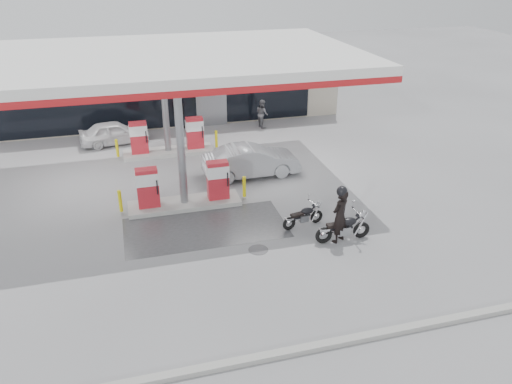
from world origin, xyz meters
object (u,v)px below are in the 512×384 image
pump_island_near (184,190)px  sedan_white (114,133)px  parked_motorcycle (304,217)px  hatchback_silver (251,161)px  pump_island_far (168,140)px  attendant (262,114)px  parked_car_left (45,118)px  biker_main (340,216)px  main_motorcycle (344,229)px  biker_walking (180,113)px

pump_island_near → sedan_white: size_ratio=1.42×
pump_island_near → parked_motorcycle: size_ratio=3.00×
sedan_white → hatchback_silver: (5.97, -6.00, 0.10)m
pump_island_far → parked_motorcycle: size_ratio=3.00×
sedan_white → attendant: 8.39m
attendant → parked_car_left: size_ratio=0.39×
pump_island_near → biker_main: bearing=-40.3°
main_motorcycle → parked_car_left: size_ratio=0.50×
pump_island_near → biker_main: 6.45m
attendant → parked_car_left: (-12.23, 3.20, -0.21)m
parked_motorcycle → attendant: attendant is taller
sedan_white → parked_car_left: sedan_white is taller
pump_island_near → sedan_white: bearing=107.5°
main_motorcycle → biker_walking: bearing=105.9°
parked_motorcycle → main_motorcycle: bearing=-63.9°
attendant → parked_motorcycle: bearing=160.7°
sedan_white → parked_car_left: 5.43m
hatchback_silver → attendant: bearing=-21.6°
main_motorcycle → biker_main: size_ratio=1.03×
biker_main → hatchback_silver: size_ratio=0.46×
pump_island_far → parked_motorcycle: bearing=-65.2°
pump_island_far → biker_main: biker_main is taller
sedan_white → attendant: (8.36, 0.60, 0.20)m
pump_island_far → biker_walking: (1.14, 3.80, 0.24)m
pump_island_near → biker_walking: bearing=83.3°
pump_island_near → sedan_white: (-2.59, 8.20, -0.09)m
parked_motorcycle → sedan_white: size_ratio=0.47×
sedan_white → hatchback_silver: size_ratio=0.83×
pump_island_near → hatchback_silver: (3.38, 2.20, 0.01)m
parked_motorcycle → biker_walking: (-2.94, 12.63, 0.56)m
attendant → biker_walking: size_ratio=0.86×
attendant → hatchback_silver: attendant is taller
attendant → biker_walking: 4.74m
pump_island_near → parked_motorcycle: 4.98m
pump_island_far → sedan_white: size_ratio=1.42×
main_motorcycle → parked_car_left: parked_car_left is taller
sedan_white → biker_walking: size_ratio=1.91×
pump_island_far → attendant: bearing=25.9°
pump_island_far → biker_walking: 3.98m
attendant → hatchback_silver: size_ratio=0.37×
parked_car_left → biker_walking: (7.61, -2.20, 0.34)m
biker_main → pump_island_near: bearing=-71.8°
attendant → main_motorcycle: bearing=166.0°
main_motorcycle → sedan_white: 14.57m
biker_main → parked_car_left: bearing=-86.3°
hatchback_silver → biker_walking: biker_walking is taller
parked_car_left → parked_motorcycle: bearing=-126.1°
hatchback_silver → biker_walking: bearing=14.7°
parked_car_left → biker_walking: bearing=-87.7°
sedan_white → attendant: size_ratio=2.21×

